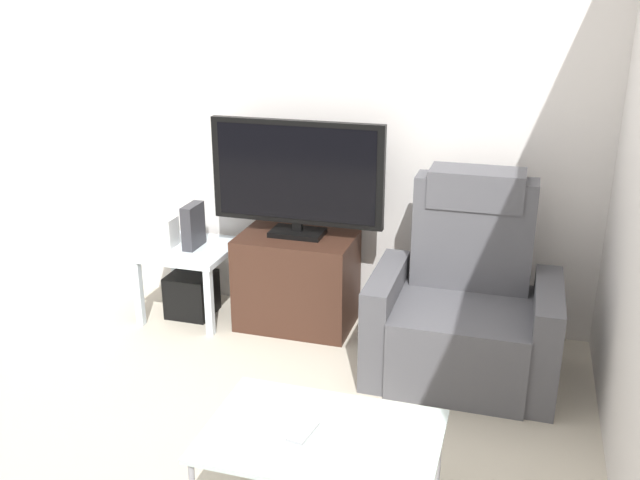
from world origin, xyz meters
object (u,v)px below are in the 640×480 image
tv_stand (297,280)px  book_upright (172,232)px  cell_phone (303,432)px  television (297,176)px  coffee_table (322,439)px  game_console (193,226)px  side_table (189,258)px  subwoofer_box (192,294)px  recliner_armchair (465,307)px

tv_stand → book_upright: bearing=-174.4°
cell_phone → television: bearing=118.0°
cell_phone → coffee_table: bearing=21.0°
game_console → cell_phone: 1.99m
book_upright → side_table: bearing=11.3°
tv_stand → side_table: size_ratio=1.29×
tv_stand → cell_phone: (0.56, -1.61, 0.10)m
subwoofer_box → coffee_table: (1.33, -1.54, 0.22)m
tv_stand → coffee_table: 1.72m
subwoofer_box → game_console: (0.04, 0.01, 0.46)m
coffee_table → cell_phone: 0.08m
side_table → game_console: (0.04, 0.01, 0.21)m
recliner_armchair → side_table: bearing=165.8°
recliner_armchair → cell_phone: bearing=-117.0°
television → cell_phone: (0.56, -1.63, -0.56)m
side_table → subwoofer_box: 0.25m
tv_stand → book_upright: (-0.79, -0.08, 0.26)m
tv_stand → coffee_table: size_ratio=0.78×
game_console → cell_phone: game_console is taller
subwoofer_box → game_console: game_console is taller
television → coffee_table: 1.83m
recliner_armchair → subwoofer_box: recliner_armchair is taller
book_upright → recliner_armchair: bearing=-5.9°
side_table → cell_phone: 2.00m
side_table → cell_phone: side_table is taller
tv_stand → subwoofer_box: tv_stand is taller
television → side_table: (-0.69, -0.08, -0.56)m
coffee_table → book_upright: bearing=133.3°
side_table → tv_stand: bearing=4.7°
television → subwoofer_box: size_ratio=3.82×
recliner_armchair → coffee_table: 1.39m
television → recliner_armchair: 1.23m
recliner_armchair → book_upright: 1.86m
tv_stand → subwoofer_box: (-0.69, -0.06, -0.16)m
television → cell_phone: television is taller
coffee_table → recliner_armchair: bearing=72.8°
recliner_armchair → book_upright: (-1.84, 0.19, 0.18)m
side_table → game_console: size_ratio=1.96×
tv_stand → cell_phone: bearing=-70.8°
cell_phone → subwoofer_box: bearing=137.9°
subwoofer_box → side_table: bearing=-90.0°
coffee_table → cell_phone: cell_phone is taller
subwoofer_box → cell_phone: (1.26, -1.55, 0.25)m
side_table → subwoofer_box: side_table is taller
television → recliner_armchair: bearing=-15.4°
subwoofer_box → cell_phone: bearing=-51.0°
recliner_armchair → subwoofer_box: (-1.74, 0.21, -0.24)m
tv_stand → cell_phone: 1.71m
book_upright → coffee_table: (1.43, -1.52, -0.19)m
book_upright → television: bearing=6.9°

